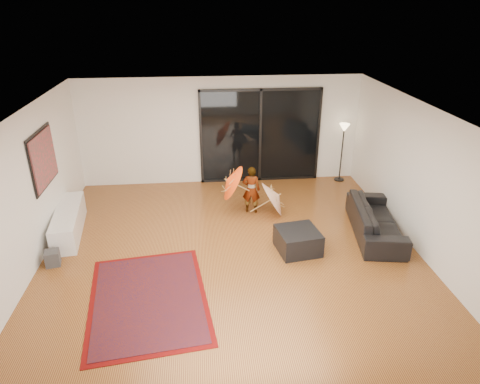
{
  "coord_description": "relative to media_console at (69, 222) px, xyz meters",
  "views": [
    {
      "loc": [
        -0.52,
        -6.87,
        4.42
      ],
      "look_at": [
        0.18,
        0.34,
        1.1
      ],
      "focal_mm": 32.0,
      "sensor_mm": 36.0,
      "label": 1
    }
  ],
  "objects": [
    {
      "name": "floor",
      "position": [
        3.25,
        -1.07,
        -0.26
      ],
      "size": [
        7.0,
        7.0,
        0.0
      ],
      "primitive_type": "plane",
      "color": "#9B622A",
      "rests_on": "ground"
    },
    {
      "name": "ceiling",
      "position": [
        3.25,
        -1.07,
        2.44
      ],
      "size": [
        7.0,
        7.0,
        0.0
      ],
      "primitive_type": "plane",
      "rotation": [
        3.14,
        0.0,
        0.0
      ],
      "color": "white",
      "rests_on": "wall_back"
    },
    {
      "name": "wall_back",
      "position": [
        3.25,
        2.43,
        1.09
      ],
      "size": [
        7.0,
        0.0,
        7.0
      ],
      "primitive_type": "plane",
      "rotation": [
        1.57,
        0.0,
        0.0
      ],
      "color": "silver",
      "rests_on": "floor"
    },
    {
      "name": "wall_front",
      "position": [
        3.25,
        -4.57,
        1.09
      ],
      "size": [
        7.0,
        0.0,
        7.0
      ],
      "primitive_type": "plane",
      "rotation": [
        -1.57,
        0.0,
        0.0
      ],
      "color": "silver",
      "rests_on": "floor"
    },
    {
      "name": "wall_left",
      "position": [
        -0.25,
        -1.07,
        1.09
      ],
      "size": [
        0.0,
        7.0,
        7.0
      ],
      "primitive_type": "plane",
      "rotation": [
        1.57,
        0.0,
        1.57
      ],
      "color": "silver",
      "rests_on": "floor"
    },
    {
      "name": "wall_right",
      "position": [
        6.75,
        -1.07,
        1.09
      ],
      "size": [
        0.0,
        7.0,
        7.0
      ],
      "primitive_type": "plane",
      "rotation": [
        1.57,
        0.0,
        -1.57
      ],
      "color": "silver",
      "rests_on": "floor"
    },
    {
      "name": "sliding_door",
      "position": [
        4.25,
        2.4,
        0.94
      ],
      "size": [
        3.06,
        0.07,
        2.4
      ],
      "color": "black",
      "rests_on": "wall_back"
    },
    {
      "name": "painting",
      "position": [
        -0.21,
        -0.07,
        1.39
      ],
      "size": [
        0.04,
        1.28,
        1.08
      ],
      "color": "black",
      "rests_on": "wall_left"
    },
    {
      "name": "media_console",
      "position": [
        0.0,
        0.0,
        0.0
      ],
      "size": [
        0.68,
        1.89,
        0.51
      ],
      "primitive_type": "cube",
      "rotation": [
        0.0,
        0.0,
        0.12
      ],
      "color": "white",
      "rests_on": "floor"
    },
    {
      "name": "speaker",
      "position": [
        0.0,
        -1.16,
        -0.12
      ],
      "size": [
        0.29,
        0.29,
        0.28
      ],
      "primitive_type": "cube",
      "rotation": [
        0.0,
        0.0,
        0.21
      ],
      "color": "#424244",
      "rests_on": "floor"
    },
    {
      "name": "persian_rug",
      "position": [
        1.8,
        -2.31,
        -0.25
      ],
      "size": [
        2.14,
        2.76,
        0.02
      ],
      "rotation": [
        0.0,
        0.0,
        0.13
      ],
      "color": "#590807",
      "rests_on": "floor"
    },
    {
      "name": "sofa",
      "position": [
        6.2,
        -0.62,
        0.06
      ],
      "size": [
        1.17,
        2.24,
        0.62
      ],
      "primitive_type": "imported",
      "rotation": [
        0.0,
        0.0,
        1.41
      ],
      "color": "black",
      "rests_on": "floor"
    },
    {
      "name": "ottoman",
      "position": [
        4.5,
        -1.11,
        -0.04
      ],
      "size": [
        0.86,
        0.86,
        0.43
      ],
      "primitive_type": "cube",
      "rotation": [
        0.0,
        0.0,
        0.15
      ],
      "color": "black",
      "rests_on": "floor"
    },
    {
      "name": "floor_lamp",
      "position": [
        6.35,
        2.18,
        0.94
      ],
      "size": [
        0.26,
        0.26,
        1.52
      ],
      "color": "black",
      "rests_on": "floor"
    },
    {
      "name": "child",
      "position": [
        3.81,
        0.59,
        0.28
      ],
      "size": [
        0.44,
        0.34,
        1.08
      ],
      "primitive_type": "imported",
      "rotation": [
        0.0,
        0.0,
        2.92
      ],
      "color": "#999999",
      "rests_on": "floor"
    },
    {
      "name": "parasol_orange",
      "position": [
        3.26,
        0.54,
        0.48
      ],
      "size": [
        0.55,
        0.81,
        0.86
      ],
      "rotation": [
        0.0,
        -1.06,
        0.0
      ],
      "color": "#FF470D",
      "rests_on": "child"
    },
    {
      "name": "parasol_white",
      "position": [
        4.41,
        0.44,
        0.25
      ],
      "size": [
        0.59,
        0.83,
        0.93
      ],
      "rotation": [
        0.0,
        1.03,
        0.0
      ],
      "color": "white",
      "rests_on": "floor"
    }
  ]
}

